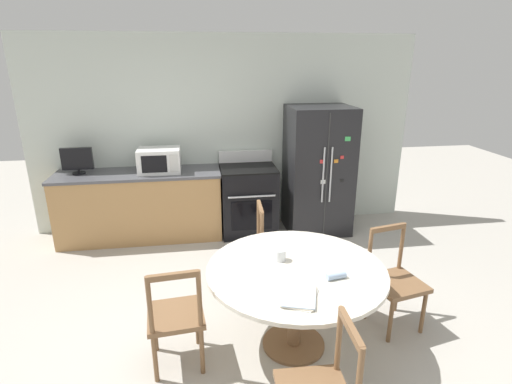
{
  "coord_description": "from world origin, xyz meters",
  "views": [
    {
      "loc": [
        -0.4,
        -2.79,
        2.31
      ],
      "look_at": [
        0.2,
        1.15,
        0.95
      ],
      "focal_mm": 28.0,
      "sensor_mm": 36.0,
      "label": 1
    }
  ],
  "objects_px": {
    "oven_range": "(248,199)",
    "countertop_tv": "(77,160)",
    "dining_chair_left": "(176,317)",
    "candle_glass": "(280,256)",
    "microwave": "(159,160)",
    "dining_chair_far": "(275,248)",
    "dining_chair_right": "(395,281)",
    "refrigerator": "(318,170)"
  },
  "relations": [
    {
      "from": "oven_range",
      "to": "dining_chair_right",
      "type": "relative_size",
      "value": 1.2
    },
    {
      "from": "refrigerator",
      "to": "dining_chair_left",
      "type": "relative_size",
      "value": 1.89
    },
    {
      "from": "refrigerator",
      "to": "candle_glass",
      "type": "xyz_separation_m",
      "value": [
        -0.98,
        -2.17,
        -0.08
      ]
    },
    {
      "from": "microwave",
      "to": "dining_chair_left",
      "type": "height_order",
      "value": "microwave"
    },
    {
      "from": "refrigerator",
      "to": "oven_range",
      "type": "relative_size",
      "value": 1.58
    },
    {
      "from": "dining_chair_far",
      "to": "candle_glass",
      "type": "distance_m",
      "value": 0.88
    },
    {
      "from": "dining_chair_left",
      "to": "candle_glass",
      "type": "distance_m",
      "value": 0.94
    },
    {
      "from": "refrigerator",
      "to": "dining_chair_far",
      "type": "height_order",
      "value": "refrigerator"
    },
    {
      "from": "oven_range",
      "to": "dining_chair_right",
      "type": "bearing_deg",
      "value": -65.55
    },
    {
      "from": "oven_range",
      "to": "countertop_tv",
      "type": "distance_m",
      "value": 2.23
    },
    {
      "from": "microwave",
      "to": "refrigerator",
      "type": "bearing_deg",
      "value": -1.78
    },
    {
      "from": "oven_range",
      "to": "dining_chair_far",
      "type": "relative_size",
      "value": 1.2
    },
    {
      "from": "dining_chair_far",
      "to": "oven_range",
      "type": "bearing_deg",
      "value": -172.97
    },
    {
      "from": "dining_chair_left",
      "to": "dining_chair_far",
      "type": "xyz_separation_m",
      "value": [
        0.97,
        1.03,
        0.0
      ]
    },
    {
      "from": "oven_range",
      "to": "candle_glass",
      "type": "distance_m",
      "value": 2.24
    },
    {
      "from": "oven_range",
      "to": "countertop_tv",
      "type": "height_order",
      "value": "countertop_tv"
    },
    {
      "from": "countertop_tv",
      "to": "candle_glass",
      "type": "xyz_separation_m",
      "value": [
        2.12,
        -2.29,
        -0.31
      ]
    },
    {
      "from": "refrigerator",
      "to": "dining_chair_left",
      "type": "xyz_separation_m",
      "value": [
        -1.82,
        -2.39,
        -0.42
      ]
    },
    {
      "from": "dining_chair_right",
      "to": "candle_glass",
      "type": "bearing_deg",
      "value": -11.42
    },
    {
      "from": "microwave",
      "to": "dining_chair_right",
      "type": "relative_size",
      "value": 0.59
    },
    {
      "from": "oven_range",
      "to": "microwave",
      "type": "bearing_deg",
      "value": 179.24
    },
    {
      "from": "dining_chair_right",
      "to": "oven_range",
      "type": "bearing_deg",
      "value": -77.39
    },
    {
      "from": "microwave",
      "to": "dining_chair_far",
      "type": "xyz_separation_m",
      "value": [
        1.23,
        -1.43,
        -0.62
      ]
    },
    {
      "from": "dining_chair_right",
      "to": "candle_glass",
      "type": "distance_m",
      "value": 1.09
    },
    {
      "from": "oven_range",
      "to": "microwave",
      "type": "distance_m",
      "value": 1.28
    },
    {
      "from": "dining_chair_left",
      "to": "candle_glass",
      "type": "height_order",
      "value": "dining_chair_left"
    },
    {
      "from": "refrigerator",
      "to": "oven_range",
      "type": "bearing_deg",
      "value": 177.0
    },
    {
      "from": "refrigerator",
      "to": "dining_chair_right",
      "type": "bearing_deg",
      "value": -88.4
    },
    {
      "from": "refrigerator",
      "to": "dining_chair_left",
      "type": "height_order",
      "value": "refrigerator"
    },
    {
      "from": "candle_glass",
      "to": "dining_chair_right",
      "type": "bearing_deg",
      "value": 0.42
    },
    {
      "from": "refrigerator",
      "to": "dining_chair_left",
      "type": "bearing_deg",
      "value": -127.37
    },
    {
      "from": "countertop_tv",
      "to": "refrigerator",
      "type": "bearing_deg",
      "value": -2.18
    },
    {
      "from": "microwave",
      "to": "dining_chair_left",
      "type": "relative_size",
      "value": 0.59
    },
    {
      "from": "countertop_tv",
      "to": "dining_chair_far",
      "type": "distance_m",
      "value": 2.76
    },
    {
      "from": "refrigerator",
      "to": "dining_chair_right",
      "type": "distance_m",
      "value": 2.2
    },
    {
      "from": "refrigerator",
      "to": "microwave",
      "type": "bearing_deg",
      "value": 178.22
    },
    {
      "from": "countertop_tv",
      "to": "dining_chair_left",
      "type": "relative_size",
      "value": 0.42
    },
    {
      "from": "refrigerator",
      "to": "oven_range",
      "type": "height_order",
      "value": "refrigerator"
    },
    {
      "from": "refrigerator",
      "to": "countertop_tv",
      "type": "bearing_deg",
      "value": 177.82
    },
    {
      "from": "dining_chair_right",
      "to": "dining_chair_far",
      "type": "xyz_separation_m",
      "value": [
        -0.91,
        0.8,
        0.0
      ]
    },
    {
      "from": "refrigerator",
      "to": "dining_chair_left",
      "type": "distance_m",
      "value": 3.03
    },
    {
      "from": "countertop_tv",
      "to": "oven_range",
      "type": "bearing_deg",
      "value": -1.81
    }
  ]
}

